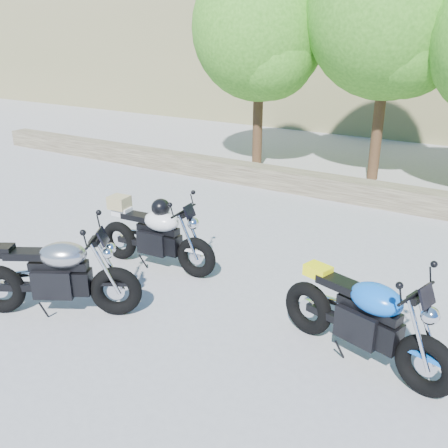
% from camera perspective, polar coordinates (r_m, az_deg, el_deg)
% --- Properties ---
extents(ground, '(90.00, 90.00, 0.00)m').
position_cam_1_polar(ground, '(7.86, -5.12, -7.08)').
color(ground, gray).
rests_on(ground, ground).
extents(stone_wall, '(22.00, 0.55, 0.50)m').
position_cam_1_polar(stone_wall, '(12.28, 10.33, 4.48)').
color(stone_wall, '#4B3F32').
rests_on(stone_wall, ground).
extents(tree_decid_left, '(3.67, 3.67, 5.62)m').
position_cam_1_polar(tree_decid_left, '(14.26, 4.39, 20.85)').
color(tree_decid_left, '#382314').
rests_on(tree_decid_left, ground).
extents(tree_decid_mid, '(4.08, 4.08, 6.24)m').
position_cam_1_polar(tree_decid_mid, '(13.45, 18.83, 21.58)').
color(tree_decid_mid, '#382314').
rests_on(tree_decid_mid, ground).
extents(silver_bike, '(2.13, 1.32, 1.18)m').
position_cam_1_polar(silver_bike, '(7.24, -18.53, -5.69)').
color(silver_bike, black).
rests_on(silver_bike, ground).
extents(white_bike, '(2.22, 0.70, 1.23)m').
position_cam_1_polar(white_bike, '(8.26, -7.89, -1.13)').
color(white_bike, black).
rests_on(white_bike, ground).
extents(blue_bike, '(2.28, 0.93, 1.17)m').
position_cam_1_polar(blue_bike, '(6.15, 15.75, -10.46)').
color(blue_bike, black).
rests_on(blue_bike, ground).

